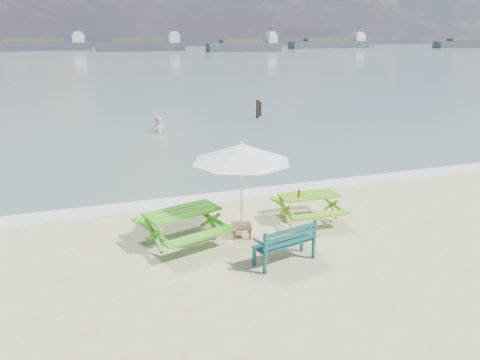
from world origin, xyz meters
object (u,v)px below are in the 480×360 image
object	(u,v)px
swimmer	(159,136)
side_table	(242,231)
picnic_table_right	(308,208)
patio_umbrella	(242,153)
picnic_table_left	(183,227)
park_bench	(284,250)
beer_bottle	(299,194)

from	to	relation	value
swimmer	side_table	bearing A→B (deg)	-91.23
picnic_table_right	patio_umbrella	size ratio (longest dim) A/B	0.62
picnic_table_left	swimmer	world-z (taller)	picnic_table_left
picnic_table_right	park_bench	bearing A→B (deg)	-129.11
beer_bottle	swimmer	distance (m)	12.58
picnic_table_left	park_bench	world-z (taller)	park_bench
picnic_table_right	swimmer	xyz separation A→B (m)	(-1.67, 12.39, -0.50)
side_table	beer_bottle	distance (m)	1.76
side_table	beer_bottle	bearing A→B (deg)	10.70
park_bench	picnic_table_left	bearing A→B (deg)	138.00
picnic_table_left	beer_bottle	distance (m)	3.01
side_table	park_bench	bearing A→B (deg)	-74.33
picnic_table_right	park_bench	xyz separation A→B (m)	(-1.53, -1.88, -0.08)
picnic_table_right	park_bench	distance (m)	2.42
park_bench	side_table	xyz separation A→B (m)	(-0.42, 1.49, -0.10)
picnic_table_right	swimmer	distance (m)	12.51
park_bench	beer_bottle	bearing A→B (deg)	56.36
picnic_table_left	park_bench	distance (m)	2.41
picnic_table_left	side_table	size ratio (longest dim) A/B	4.06
beer_bottle	swimmer	size ratio (longest dim) A/B	0.12
park_bench	side_table	distance (m)	1.55
side_table	patio_umbrella	world-z (taller)	patio_umbrella
picnic_table_left	beer_bottle	bearing A→B (deg)	3.65
patio_umbrella	beer_bottle	size ratio (longest dim) A/B	11.97
park_bench	swimmer	world-z (taller)	park_bench
swimmer	picnic_table_right	bearing A→B (deg)	-82.32
picnic_table_right	swimmer	bearing A→B (deg)	97.68
park_bench	patio_umbrella	size ratio (longest dim) A/B	0.52
picnic_table_left	swimmer	size ratio (longest dim) A/B	1.20
side_table	patio_umbrella	size ratio (longest dim) A/B	0.20
picnic_table_left	beer_bottle	size ratio (longest dim) A/B	9.72
park_bench	swimmer	size ratio (longest dim) A/B	0.76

